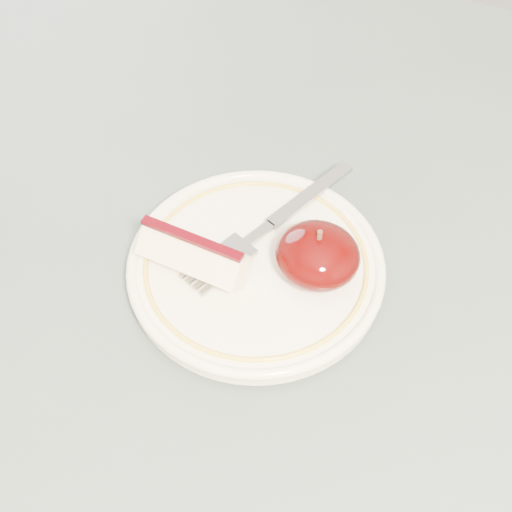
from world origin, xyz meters
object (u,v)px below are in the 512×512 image
at_px(plate, 256,267).
at_px(fork, 270,225).
at_px(table, 235,308).
at_px(apple_half, 317,255).

xyz_separation_m(plate, fork, (-0.00, 0.04, 0.01)).
xyz_separation_m(table, fork, (0.02, 0.02, 0.11)).
relative_size(table, apple_half, 13.38).
distance_m(apple_half, fork, 0.06).
xyz_separation_m(table, apple_half, (0.08, -0.01, 0.13)).
bearing_deg(plate, fork, 96.13).
bearing_deg(table, fork, 39.76).
bearing_deg(fork, plate, -152.06).
distance_m(plate, fork, 0.04).
bearing_deg(plate, apple_half, 14.11).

